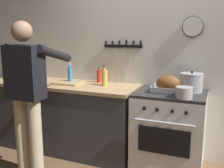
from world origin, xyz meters
The scene contains 11 objects.
wall_back centered at (0.00, 1.35, 1.30)m, with size 6.00×0.13×2.60m.
counter_block centered at (-1.20, 0.99, 0.45)m, with size 2.03×0.65×0.90m.
stove centered at (0.22, 0.99, 0.45)m, with size 0.76×0.67×0.90m.
person_cook centered at (-1.16, 0.31, 0.95)m, with size 0.51×0.63×1.66m.
roasting_pan centered at (0.19, 0.97, 0.99)m, with size 0.35×0.26×0.19m.
stock_pot centered at (0.42, 1.11, 1.00)m, with size 0.25×0.25×0.23m.
saucepan centered at (0.39, 0.76, 0.96)m, with size 0.17×0.17×0.12m.
cutting_board centered at (-1.09, 0.98, 0.91)m, with size 0.36×0.24×0.02m, color tan.
bottle_dish_soap centered at (-1.10, 1.06, 1.01)m, with size 0.06×0.06×0.25m.
bottle_hot_sauce centered at (-0.75, 1.22, 0.99)m, with size 0.06×0.06×0.21m.
bottle_cooking_oil centered at (-0.60, 1.05, 1.00)m, with size 0.07×0.07×0.25m.
Camera 1 is at (0.66, -1.79, 1.53)m, focal length 40.98 mm.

